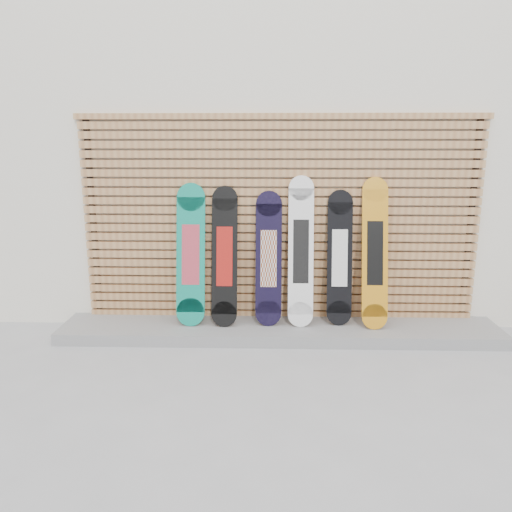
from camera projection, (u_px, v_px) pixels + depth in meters
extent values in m
plane|color=#9B9B9D|center=(297.00, 363.00, 4.63)|extent=(80.00, 80.00, 0.00)
cube|color=silver|center=(320.00, 156.00, 7.62)|extent=(12.00, 5.00, 3.60)
cube|color=gray|center=(279.00, 330.00, 5.29)|extent=(4.60, 0.70, 0.12)
cube|color=#AA7547|center=(279.00, 314.00, 5.55)|extent=(4.20, 0.05, 0.08)
cube|color=#AA7547|center=(279.00, 306.00, 5.53)|extent=(4.20, 0.05, 0.08)
cube|color=#AA7547|center=(279.00, 297.00, 5.51)|extent=(4.20, 0.05, 0.07)
cube|color=#AA7547|center=(279.00, 289.00, 5.49)|extent=(4.20, 0.05, 0.07)
cube|color=#AA7547|center=(279.00, 280.00, 5.46)|extent=(4.20, 0.05, 0.07)
cube|color=#AA7547|center=(279.00, 272.00, 5.44)|extent=(4.20, 0.05, 0.07)
cube|color=#AA7547|center=(280.00, 263.00, 5.42)|extent=(4.20, 0.05, 0.07)
cube|color=#AA7547|center=(280.00, 255.00, 5.40)|extent=(4.20, 0.05, 0.07)
cube|color=#AA7547|center=(280.00, 246.00, 5.38)|extent=(4.20, 0.05, 0.07)
cube|color=#AA7547|center=(280.00, 237.00, 5.35)|extent=(4.20, 0.05, 0.08)
cube|color=#AA7547|center=(280.00, 228.00, 5.33)|extent=(4.20, 0.05, 0.08)
cube|color=#AA7547|center=(280.00, 219.00, 5.31)|extent=(4.20, 0.05, 0.08)
cube|color=#AA7547|center=(280.00, 210.00, 5.29)|extent=(4.20, 0.05, 0.08)
cube|color=#AA7547|center=(280.00, 201.00, 5.27)|extent=(4.20, 0.05, 0.08)
cube|color=#AA7547|center=(280.00, 192.00, 5.25)|extent=(4.20, 0.05, 0.08)
cube|color=#AA7547|center=(280.00, 182.00, 5.22)|extent=(4.20, 0.05, 0.08)
cube|color=#AA7547|center=(280.00, 173.00, 5.20)|extent=(4.20, 0.05, 0.08)
cube|color=#AA7547|center=(281.00, 164.00, 5.18)|extent=(4.20, 0.05, 0.08)
cube|color=#AA7547|center=(281.00, 154.00, 5.16)|extent=(4.20, 0.05, 0.08)
cube|color=#AA7547|center=(281.00, 145.00, 5.14)|extent=(4.20, 0.05, 0.08)
cube|color=#AA7547|center=(281.00, 135.00, 5.11)|extent=(4.20, 0.05, 0.08)
cube|color=#AA7547|center=(281.00, 125.00, 5.09)|extent=(4.20, 0.05, 0.08)
cube|color=black|center=(94.00, 226.00, 5.41)|extent=(0.06, 0.04, 2.23)
cube|color=black|center=(470.00, 228.00, 5.30)|extent=(0.06, 0.04, 2.23)
cube|color=#AA7547|center=(281.00, 116.00, 5.07)|extent=(4.26, 0.07, 0.06)
cube|color=#0D846C|center=(191.00, 255.00, 5.22)|extent=(0.30, 0.28, 1.18)
cylinder|color=#0D846C|center=(191.00, 312.00, 5.23)|extent=(0.30, 0.09, 0.30)
cylinder|color=#0D846C|center=(191.00, 197.00, 5.22)|extent=(0.30, 0.09, 0.30)
cube|color=#C54554|center=(191.00, 255.00, 5.22)|extent=(0.19, 0.16, 0.62)
cube|color=black|center=(225.00, 256.00, 5.21)|extent=(0.27, 0.29, 1.18)
cylinder|color=black|center=(224.00, 314.00, 5.21)|extent=(0.27, 0.08, 0.27)
cylinder|color=black|center=(225.00, 199.00, 5.21)|extent=(0.27, 0.08, 0.27)
cube|color=maroon|center=(225.00, 256.00, 5.21)|extent=(0.17, 0.17, 0.61)
cube|color=black|center=(269.00, 259.00, 5.22)|extent=(0.27, 0.26, 1.13)
cylinder|color=black|center=(268.00, 313.00, 5.23)|extent=(0.27, 0.08, 0.27)
cylinder|color=black|center=(269.00, 204.00, 5.21)|extent=(0.27, 0.08, 0.27)
cube|color=silver|center=(269.00, 259.00, 5.22)|extent=(0.17, 0.15, 0.59)
cube|color=white|center=(301.00, 251.00, 5.19)|extent=(0.26, 0.28, 1.30)
cylinder|color=white|center=(300.00, 314.00, 5.21)|extent=(0.26, 0.07, 0.26)
cylinder|color=white|center=(301.00, 188.00, 5.17)|extent=(0.26, 0.07, 0.26)
cube|color=black|center=(301.00, 251.00, 5.19)|extent=(0.16, 0.16, 0.66)
cube|color=black|center=(340.00, 258.00, 5.22)|extent=(0.26, 0.23, 1.15)
cylinder|color=black|center=(339.00, 313.00, 5.25)|extent=(0.26, 0.07, 0.26)
cylinder|color=black|center=(340.00, 202.00, 5.19)|extent=(0.26, 0.07, 0.26)
cube|color=silver|center=(340.00, 258.00, 5.22)|extent=(0.16, 0.13, 0.59)
cube|color=orange|center=(375.00, 253.00, 5.14)|extent=(0.27, 0.32, 1.28)
cylinder|color=orange|center=(375.00, 317.00, 5.14)|extent=(0.27, 0.08, 0.26)
cylinder|color=orange|center=(375.00, 190.00, 5.15)|extent=(0.27, 0.08, 0.26)
cube|color=black|center=(375.00, 253.00, 5.14)|extent=(0.16, 0.18, 0.65)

